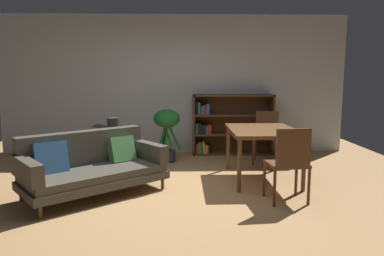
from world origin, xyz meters
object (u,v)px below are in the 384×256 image
Objects in this scene: open_laptop at (109,128)px; potted_floor_plant at (167,127)px; media_console at (113,148)px; bookshelf at (227,125)px; dining_chair_near at (266,134)px; dining_table at (262,134)px; dining_chair_far at (289,160)px; desk_speaker at (113,125)px; fabric_couch at (91,165)px.

open_laptop is 0.50× the size of potted_floor_plant.
bookshelf reaches higher than media_console.
bookshelf is (-0.61, 0.76, 0.05)m from dining_chair_near.
dining_chair_far reaches higher than dining_table.
media_console is 1.21× the size of potted_floor_plant.
desk_speaker is 0.27× the size of dining_chair_near.
dining_chair_near is at bearing 4.27° from media_console.
fabric_couch reaches higher than media_console.
open_laptop is 2.77m from dining_chair_near.
fabric_couch is 1.66m from open_laptop.
media_console is 2.40× the size of open_laptop.
dining_chair_far is (2.45, -1.85, 0.22)m from media_console.
dining_chair_near is (2.77, -0.01, -0.11)m from open_laptop.
dining_chair_near reaches higher than media_console.
media_console is at bearing 160.04° from dining_table.
dining_chair_near is at bearing 31.36° from fabric_couch.
dining_chair_near is at bearing 73.46° from dining_table.
potted_floor_plant is (0.90, 0.29, 0.32)m from media_console.
fabric_couch is 2.11× the size of dining_chair_near.
potted_floor_plant is (0.91, 1.72, 0.25)m from fabric_couch.
potted_floor_plant is at bearing 125.93° from dining_chair_far.
open_laptop is 0.37× the size of dining_table.
dining_chair_far is (2.56, -2.06, -0.10)m from open_laptop.
dining_table is at bearing -19.96° from media_console.
media_console is 0.40m from open_laptop.
desk_speaker is 0.26× the size of potted_floor_plant.
media_console is 0.99m from potted_floor_plant.
bookshelf is (2.16, 0.74, -0.06)m from open_laptop.
media_console is 2.28m from bookshelf.
bookshelf reaches higher than dining_chair_far.
bookshelf reaches higher than desk_speaker.
open_laptop is at bearing -175.72° from potted_floor_plant.
dining_chair_far is at bearing -9.71° from fabric_couch.
dining_chair_far reaches higher than media_console.
media_console is 1.24× the size of dining_chair_far.
dining_table is (2.36, 0.58, 0.31)m from fabric_couch.
dining_chair_near is 0.58× the size of bookshelf.
potted_floor_plant is 2.64m from dining_chair_far.
desk_speaker is 0.15× the size of bookshelf.
bookshelf is at bearing 98.05° from dining_chair_far.
fabric_couch is at bearing -118.00° from potted_floor_plant.
media_console is 0.47m from desk_speaker.
desk_speaker is 0.98m from potted_floor_plant.
desk_speaker is at bearing -69.07° from open_laptop.
potted_floor_plant is 0.74× the size of dining_table.
open_laptop is at bearing -161.00° from bookshelf.
potted_floor_plant reaches higher than open_laptop.
desk_speaker is at bearing -171.28° from dining_chair_near.
open_laptop reaches higher than media_console.
potted_floor_plant is (0.85, 0.49, -0.10)m from desk_speaker.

